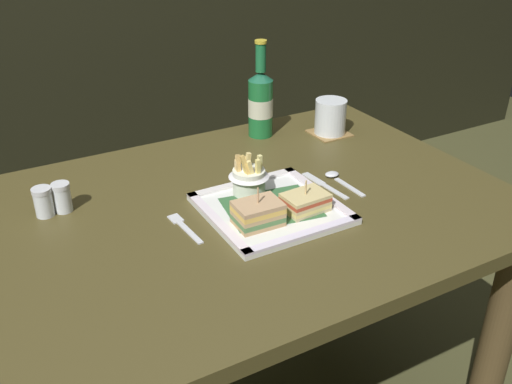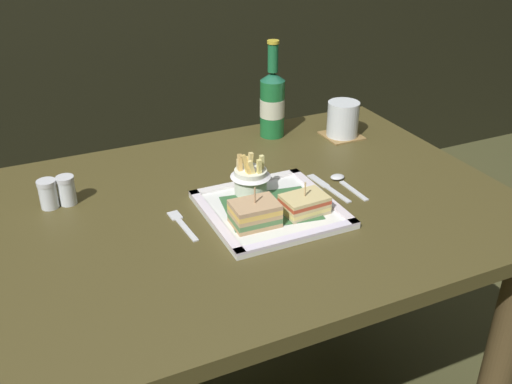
{
  "view_description": "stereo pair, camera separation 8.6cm",
  "coord_description": "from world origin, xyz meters",
  "px_view_note": "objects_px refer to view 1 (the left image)",
  "views": [
    {
      "loc": [
        -0.52,
        -0.99,
        1.36
      ],
      "look_at": [
        0.02,
        -0.03,
        0.76
      ],
      "focal_mm": 40.66,
      "sensor_mm": 36.0,
      "label": 1
    },
    {
      "loc": [
        -0.44,
        -1.03,
        1.36
      ],
      "look_at": [
        0.02,
        -0.03,
        0.76
      ],
      "focal_mm": 40.66,
      "sensor_mm": 36.0,
      "label": 2
    }
  ],
  "objects_px": {
    "spoon": "(337,178)",
    "beer_bottle": "(261,102)",
    "fork": "(184,227)",
    "pepper_shaker": "(62,199)",
    "salt_shaker": "(44,204)",
    "fries_cup": "(249,177)",
    "water_glass": "(330,118)",
    "square_plate": "(271,209)",
    "sandwich_half_right": "(305,202)",
    "sandwich_half_left": "(258,213)",
    "dining_table": "(242,255)",
    "knife": "(323,184)"
  },
  "relations": [
    {
      "from": "sandwich_half_left",
      "to": "beer_bottle",
      "type": "distance_m",
      "value": 0.5
    },
    {
      "from": "sandwich_half_right",
      "to": "knife",
      "type": "height_order",
      "value": "sandwich_half_right"
    },
    {
      "from": "dining_table",
      "to": "pepper_shaker",
      "type": "xyz_separation_m",
      "value": [
        -0.35,
        0.16,
        0.16
      ]
    },
    {
      "from": "salt_shaker",
      "to": "pepper_shaker",
      "type": "relative_size",
      "value": 0.98
    },
    {
      "from": "fries_cup",
      "to": "fork",
      "type": "height_order",
      "value": "fries_cup"
    },
    {
      "from": "fork",
      "to": "sandwich_half_left",
      "type": "bearing_deg",
      "value": -30.25
    },
    {
      "from": "spoon",
      "to": "salt_shaker",
      "type": "height_order",
      "value": "salt_shaker"
    },
    {
      "from": "fries_cup",
      "to": "knife",
      "type": "height_order",
      "value": "fries_cup"
    },
    {
      "from": "sandwich_half_left",
      "to": "fork",
      "type": "xyz_separation_m",
      "value": [
        -0.13,
        0.08,
        -0.03
      ]
    },
    {
      "from": "square_plate",
      "to": "sandwich_half_right",
      "type": "relative_size",
      "value": 2.84
    },
    {
      "from": "knife",
      "to": "spoon",
      "type": "distance_m",
      "value": 0.05
    },
    {
      "from": "pepper_shaker",
      "to": "beer_bottle",
      "type": "bearing_deg",
      "value": 15.61
    },
    {
      "from": "fork",
      "to": "pepper_shaker",
      "type": "height_order",
      "value": "pepper_shaker"
    },
    {
      "from": "sandwich_half_right",
      "to": "spoon",
      "type": "height_order",
      "value": "sandwich_half_right"
    },
    {
      "from": "water_glass",
      "to": "spoon",
      "type": "height_order",
      "value": "water_glass"
    },
    {
      "from": "sandwich_half_right",
      "to": "water_glass",
      "type": "relative_size",
      "value": 1.01
    },
    {
      "from": "dining_table",
      "to": "salt_shaker",
      "type": "height_order",
      "value": "salt_shaker"
    },
    {
      "from": "sandwich_half_left",
      "to": "salt_shaker",
      "type": "distance_m",
      "value": 0.46
    },
    {
      "from": "square_plate",
      "to": "knife",
      "type": "relative_size",
      "value": 1.77
    },
    {
      "from": "sandwich_half_left",
      "to": "fork",
      "type": "relative_size",
      "value": 0.73
    },
    {
      "from": "dining_table",
      "to": "salt_shaker",
      "type": "bearing_deg",
      "value": 156.97
    },
    {
      "from": "sandwich_half_left",
      "to": "sandwich_half_right",
      "type": "xyz_separation_m",
      "value": [
        0.12,
        -0.0,
        -0.01
      ]
    },
    {
      "from": "dining_table",
      "to": "beer_bottle",
      "type": "distance_m",
      "value": 0.47
    },
    {
      "from": "beer_bottle",
      "to": "pepper_shaker",
      "type": "relative_size",
      "value": 4.03
    },
    {
      "from": "knife",
      "to": "salt_shaker",
      "type": "bearing_deg",
      "value": 163.75
    },
    {
      "from": "fries_cup",
      "to": "sandwich_half_left",
      "type": "bearing_deg",
      "value": -110.61
    },
    {
      "from": "beer_bottle",
      "to": "fork",
      "type": "bearing_deg",
      "value": -137.36
    },
    {
      "from": "water_glass",
      "to": "fork",
      "type": "distance_m",
      "value": 0.62
    },
    {
      "from": "square_plate",
      "to": "pepper_shaker",
      "type": "xyz_separation_m",
      "value": [
        -0.39,
        0.22,
        0.02
      ]
    },
    {
      "from": "knife",
      "to": "spoon",
      "type": "bearing_deg",
      "value": 9.17
    },
    {
      "from": "water_glass",
      "to": "knife",
      "type": "bearing_deg",
      "value": -128.31
    },
    {
      "from": "knife",
      "to": "beer_bottle",
      "type": "bearing_deg",
      "value": 86.24
    },
    {
      "from": "sandwich_half_left",
      "to": "beer_bottle",
      "type": "xyz_separation_m",
      "value": [
        0.25,
        0.43,
        0.06
      ]
    },
    {
      "from": "salt_shaker",
      "to": "pepper_shaker",
      "type": "distance_m",
      "value": 0.04
    },
    {
      "from": "water_glass",
      "to": "knife",
      "type": "relative_size",
      "value": 0.61
    },
    {
      "from": "dining_table",
      "to": "spoon",
      "type": "xyz_separation_m",
      "value": [
        0.26,
        -0.0,
        0.14
      ]
    },
    {
      "from": "water_glass",
      "to": "fork",
      "type": "bearing_deg",
      "value": -154.64
    },
    {
      "from": "fries_cup",
      "to": "water_glass",
      "type": "distance_m",
      "value": 0.44
    },
    {
      "from": "dining_table",
      "to": "pepper_shaker",
      "type": "height_order",
      "value": "pepper_shaker"
    },
    {
      "from": "dining_table",
      "to": "spoon",
      "type": "height_order",
      "value": "spoon"
    },
    {
      "from": "spoon",
      "to": "dining_table",
      "type": "bearing_deg",
      "value": 179.34
    },
    {
      "from": "spoon",
      "to": "beer_bottle",
      "type": "bearing_deg",
      "value": 93.91
    },
    {
      "from": "dining_table",
      "to": "fries_cup",
      "type": "bearing_deg",
      "value": 35.57
    },
    {
      "from": "dining_table",
      "to": "fork",
      "type": "height_order",
      "value": "fork"
    },
    {
      "from": "water_glass",
      "to": "pepper_shaker",
      "type": "xyz_separation_m",
      "value": [
        -0.76,
        -0.07,
        -0.02
      ]
    },
    {
      "from": "fries_cup",
      "to": "water_glass",
      "type": "bearing_deg",
      "value": 29.81
    },
    {
      "from": "fries_cup",
      "to": "fork",
      "type": "xyz_separation_m",
      "value": [
        -0.18,
        -0.05,
        -0.05
      ]
    },
    {
      "from": "sandwich_half_left",
      "to": "fries_cup",
      "type": "height_order",
      "value": "fries_cup"
    },
    {
      "from": "knife",
      "to": "spoon",
      "type": "height_order",
      "value": "spoon"
    },
    {
      "from": "fries_cup",
      "to": "fork",
      "type": "relative_size",
      "value": 0.77
    }
  ]
}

